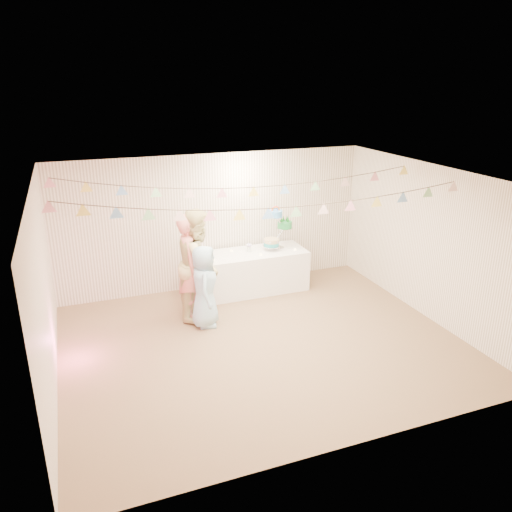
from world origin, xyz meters
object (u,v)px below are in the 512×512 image
object	(u,v)px
person_adult_a	(191,267)
person_adult_b	(199,264)
cake_stand	(278,230)
table	(252,271)
person_child	(204,286)

from	to	relation	value
person_adult_a	person_adult_b	distance (m)	0.14
cake_stand	table	bearing A→B (deg)	-174.81
table	person_adult_b	size ratio (longest dim) A/B	1.09
table	person_adult_b	bearing A→B (deg)	-149.92
table	person_adult_a	world-z (taller)	person_adult_a
table	cake_stand	xyz separation A→B (m)	(0.55, 0.05, 0.76)
person_child	person_adult_b	bearing A→B (deg)	12.20
person_child	cake_stand	bearing A→B (deg)	-42.56
cake_stand	person_child	distance (m)	2.15
table	person_adult_a	distance (m)	1.60
person_adult_b	person_child	world-z (taller)	person_adult_b
person_adult_a	person_adult_b	bearing A→B (deg)	-82.09
person_adult_b	person_child	bearing A→B (deg)	-154.70
person_adult_b	person_child	size ratio (longest dim) A/B	1.37
cake_stand	person_child	xyz separation A→B (m)	(-1.78, -1.13, -0.45)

